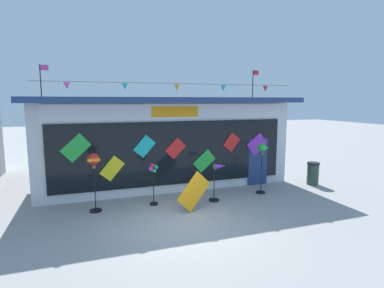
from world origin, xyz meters
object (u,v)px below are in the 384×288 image
Objects in this scene: kite_shop_building at (160,138)px; display_kite_on_ground at (194,191)px; wind_spinner_center_left at (218,176)px; wind_spinner_center_right at (262,155)px; wind_spinner_left at (154,178)px; trash_bin at (313,173)px; wind_spinner_far_left at (94,166)px.

kite_shop_building is 4.77m from display_kite_on_ground.
wind_spinner_center_right is at bearing 8.13° from wind_spinner_center_left.
wind_spinner_center_right is at bearing 16.68° from display_kite_on_ground.
kite_shop_building reaches higher than wind_spinner_center_right.
wind_spinner_left is at bearing -106.80° from kite_shop_building.
trash_bin is at bearing 7.53° from wind_spinner_center_left.
wind_spinner_center_right is 2.03× the size of trash_bin.
display_kite_on_ground is at bearing -17.15° from wind_spinner_far_left.
kite_shop_building is 7.75× the size of wind_spinner_center_left.
wind_spinner_center_right is (4.24, -0.02, 0.54)m from wind_spinner_left.
trash_bin is at bearing 2.63° from wind_spinner_left.
wind_spinner_far_left is 2.00× the size of trash_bin.
wind_spinner_center_right is at bearing -49.56° from kite_shop_building.
wind_spinner_far_left reaches higher than display_kite_on_ground.
wind_spinner_left is 2.31m from wind_spinner_center_left.
wind_spinner_far_left is at bearing 179.88° from wind_spinner_center_right.
wind_spinner_center_right is at bearing -172.90° from trash_bin.
wind_spinner_center_right is at bearing -0.32° from wind_spinner_left.
display_kite_on_ground is at bearing -163.32° from wind_spinner_center_right.
kite_shop_building is 4.25m from wind_spinner_center_left.
wind_spinner_left reaches higher than trash_bin.
wind_spinner_center_right reaches higher than display_kite_on_ground.
wind_spinner_far_left is 6.17m from wind_spinner_center_right.
wind_spinner_far_left reaches higher than wind_spinner_left.
wind_spinner_left is (-1.10, -3.66, -0.91)m from kite_shop_building.
wind_spinner_far_left is 1.41× the size of wind_spinner_center_left.
wind_spinner_far_left is at bearing -179.69° from wind_spinner_left.
wind_spinner_center_left is 0.69× the size of wind_spinner_center_right.
wind_spinner_far_left is at bearing -177.87° from trash_bin.
wind_spinner_far_left is 1.62× the size of display_kite_on_ground.
wind_spinner_center_left is 4.79m from trash_bin.
wind_spinner_far_left is at bearing 162.85° from display_kite_on_ground.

